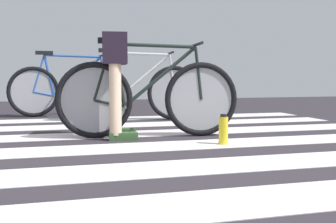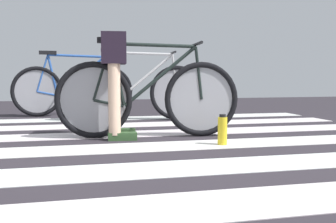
{
  "view_description": "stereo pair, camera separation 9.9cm",
  "coord_description": "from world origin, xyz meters",
  "px_view_note": "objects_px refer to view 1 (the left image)",
  "views": [
    {
      "loc": [
        -0.64,
        -2.8,
        0.61
      ],
      "look_at": [
        0.37,
        0.98,
        0.26
      ],
      "focal_mm": 43.14,
      "sensor_mm": 36.0,
      "label": 1
    },
    {
      "loc": [
        -0.54,
        -2.8,
        0.61
      ],
      "look_at": [
        0.37,
        0.98,
        0.26
      ],
      "focal_mm": 43.14,
      "sensor_mm": 36.0,
      "label": 2
    }
  ],
  "objects_px": {
    "cyclist_1_of_3": "(115,71)",
    "water_bottle": "(223,130)",
    "bicycle_2_of_3": "(135,91)",
    "bicycle_3_of_3": "(70,90)",
    "bicycle_1_of_3": "(148,97)"
  },
  "relations": [
    {
      "from": "cyclist_1_of_3",
      "to": "bicycle_2_of_3",
      "type": "height_order",
      "value": "cyclist_1_of_3"
    },
    {
      "from": "bicycle_2_of_3",
      "to": "bicycle_3_of_3",
      "type": "xyz_separation_m",
      "value": [
        -0.81,
        0.84,
        0.0
      ]
    },
    {
      "from": "water_bottle",
      "to": "cyclist_1_of_3",
      "type": "bearing_deg",
      "value": 144.57
    },
    {
      "from": "cyclist_1_of_3",
      "to": "water_bottle",
      "type": "height_order",
      "value": "cyclist_1_of_3"
    },
    {
      "from": "cyclist_1_of_3",
      "to": "bicycle_1_of_3",
      "type": "bearing_deg",
      "value": 0.0
    },
    {
      "from": "cyclist_1_of_3",
      "to": "water_bottle",
      "type": "distance_m",
      "value": 1.15
    },
    {
      "from": "cyclist_1_of_3",
      "to": "bicycle_3_of_3",
      "type": "xyz_separation_m",
      "value": [
        -0.36,
        2.26,
        -0.24
      ]
    },
    {
      "from": "bicycle_2_of_3",
      "to": "water_bottle",
      "type": "distance_m",
      "value": 2.07
    },
    {
      "from": "bicycle_1_of_3",
      "to": "cyclist_1_of_3",
      "type": "relative_size",
      "value": 1.79
    },
    {
      "from": "bicycle_1_of_3",
      "to": "bicycle_2_of_3",
      "type": "distance_m",
      "value": 1.46
    },
    {
      "from": "bicycle_2_of_3",
      "to": "bicycle_1_of_3",
      "type": "bearing_deg",
      "value": -89.29
    },
    {
      "from": "water_bottle",
      "to": "bicycle_2_of_3",
      "type": "bearing_deg",
      "value": 101.05
    },
    {
      "from": "bicycle_1_of_3",
      "to": "water_bottle",
      "type": "distance_m",
      "value": 0.82
    },
    {
      "from": "bicycle_2_of_3",
      "to": "water_bottle",
      "type": "xyz_separation_m",
      "value": [
        0.39,
        -2.02,
        -0.26
      ]
    },
    {
      "from": "cyclist_1_of_3",
      "to": "bicycle_3_of_3",
      "type": "distance_m",
      "value": 2.3
    }
  ]
}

